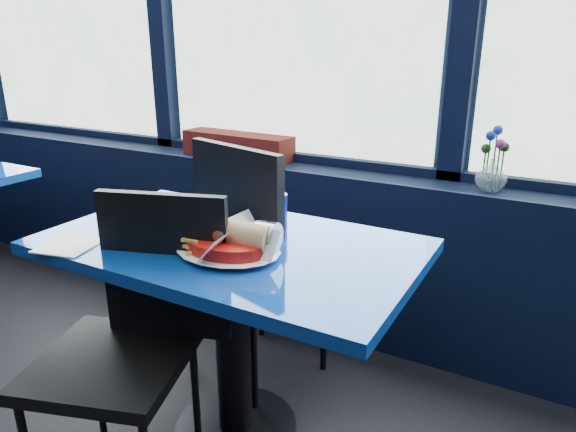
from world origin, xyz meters
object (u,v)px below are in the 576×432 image
at_px(flower_vase, 492,171).
at_px(soda_cup, 276,211).
at_px(near_table, 231,292).
at_px(chair_near_front, 134,328).
at_px(food_basket, 230,242).
at_px(planter_box, 237,145).
at_px(chair_near_back, 249,252).
at_px(ketchup_bottle, 246,189).

xyz_separation_m(flower_vase, soda_cup, (-0.58, -0.66, -0.06)).
bearing_deg(near_table, chair_near_front, -117.97).
distance_m(flower_vase, food_basket, 1.10).
relative_size(planter_box, soda_cup, 2.33).
xyz_separation_m(planter_box, flower_vase, (1.22, -0.04, 0.02)).
xyz_separation_m(near_table, chair_near_back, (-0.11, 0.28, 0.02)).
xyz_separation_m(planter_box, ketchup_bottle, (0.44, -0.59, -0.02)).
distance_m(planter_box, food_basket, 1.15).
bearing_deg(food_basket, near_table, 149.67).
bearing_deg(chair_near_front, flower_vase, 35.83).
xyz_separation_m(near_table, soda_cup, (0.07, 0.17, 0.25)).
bearing_deg(soda_cup, food_basket, -91.43).
bearing_deg(food_basket, chair_near_back, 137.76).
relative_size(near_table, chair_near_back, 1.17).
height_order(chair_near_front, soda_cup, soda_cup).
bearing_deg(chair_near_back, chair_near_front, 100.88).
relative_size(flower_vase, food_basket, 0.70).
bearing_deg(soda_cup, flower_vase, 48.72).
distance_m(planter_box, ketchup_bottle, 0.74).
bearing_deg(ketchup_bottle, chair_near_back, -19.13).
distance_m(flower_vase, soda_cup, 0.89).
height_order(flower_vase, food_basket, flower_vase).
distance_m(chair_near_front, food_basket, 0.39).
bearing_deg(near_table, planter_box, 122.74).
height_order(chair_near_back, ketchup_bottle, chair_near_back).
height_order(flower_vase, soda_cup, flower_vase).
bearing_deg(planter_box, flower_vase, 1.36).
relative_size(near_table, ketchup_bottle, 6.01).
relative_size(chair_near_back, flower_vase, 4.06).
distance_m(chair_near_front, planter_box, 1.27).
height_order(chair_near_back, food_basket, chair_near_back).
xyz_separation_m(chair_near_back, soda_cup, (0.18, -0.10, 0.23)).
height_order(chair_near_back, planter_box, chair_near_back).
bearing_deg(chair_near_back, planter_box, -37.04).
distance_m(near_table, chair_near_back, 0.30).
distance_m(food_basket, soda_cup, 0.26).
distance_m(near_table, food_basket, 0.25).
relative_size(ketchup_bottle, soda_cup, 0.78).
bearing_deg(flower_vase, chair_near_back, -143.71).
height_order(near_table, ketchup_bottle, ketchup_bottle).
xyz_separation_m(near_table, ketchup_bottle, (-0.12, 0.28, 0.27)).
distance_m(planter_box, flower_vase, 1.22).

